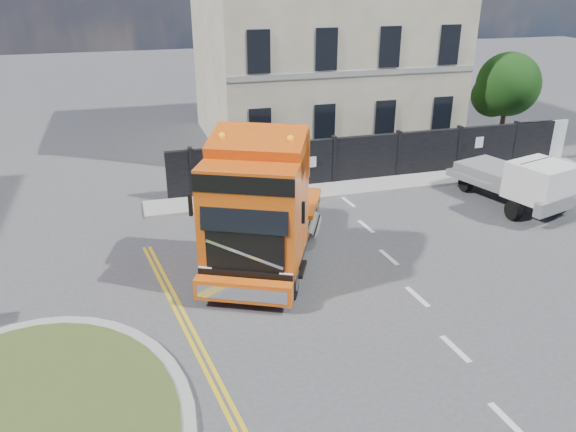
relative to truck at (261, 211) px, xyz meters
name	(u,v)px	position (x,y,z in m)	size (l,w,h in m)	color
ground	(312,306)	(0.80, -2.45, -1.89)	(120.00, 120.00, 0.00)	#424244
hoarding_fence	(388,156)	(7.35, 6.55, -0.89)	(18.80, 0.25, 2.00)	black
georgian_building	(321,28)	(6.80, 14.05, 3.88)	(12.30, 10.30, 12.80)	beige
tree	(504,87)	(15.18, 9.65, 1.16)	(3.20, 3.20, 4.80)	#382619
pavement_far	(384,184)	(6.80, 5.65, -1.83)	(20.00, 1.60, 0.12)	gray
truck	(261,211)	(0.00, 0.00, 0.00)	(5.41, 7.47, 4.21)	black
flatbed_pickup	(528,183)	(10.70, 1.61, -0.78)	(3.20, 5.32, 2.05)	slate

